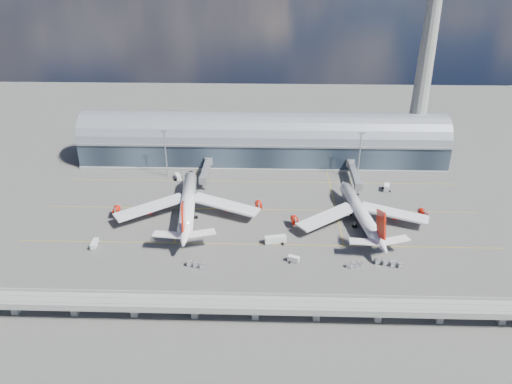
{
  "coord_description": "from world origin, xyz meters",
  "views": [
    {
      "loc": [
        4.14,
        -183.3,
        110.97
      ],
      "look_at": [
        -1.74,
        10.0,
        14.0
      ],
      "focal_mm": 35.0,
      "sensor_mm": 36.0,
      "label": 1
    }
  ],
  "objects_px": {
    "floodlight_mast_left": "(166,152)",
    "cargo_train_2": "(389,263)",
    "service_truck_0": "(95,244)",
    "cargo_train_1": "(355,265)",
    "service_truck_1": "(293,259)",
    "airliner_right": "(361,214)",
    "floodlight_mast_right": "(360,155)",
    "service_truck_5": "(178,177)",
    "service_truck_2": "(275,240)",
    "control_tower": "(425,68)",
    "airliner_left": "(188,205)",
    "service_truck_3": "(348,211)",
    "service_truck_4": "(387,188)",
    "cargo_train_0": "(196,265)"
  },
  "relations": [
    {
      "from": "service_truck_0",
      "to": "service_truck_4",
      "type": "distance_m",
      "value": 140.65
    },
    {
      "from": "service_truck_3",
      "to": "service_truck_0",
      "type": "bearing_deg",
      "value": -150.09
    },
    {
      "from": "airliner_left",
      "to": "cargo_train_2",
      "type": "bearing_deg",
      "value": -29.14
    },
    {
      "from": "service_truck_0",
      "to": "service_truck_3",
      "type": "relative_size",
      "value": 1.13
    },
    {
      "from": "floodlight_mast_left",
      "to": "airliner_left",
      "type": "bearing_deg",
      "value": -67.69
    },
    {
      "from": "service_truck_4",
      "to": "cargo_train_2",
      "type": "relative_size",
      "value": 0.52
    },
    {
      "from": "service_truck_0",
      "to": "service_truck_3",
      "type": "height_order",
      "value": "service_truck_0"
    },
    {
      "from": "floodlight_mast_left",
      "to": "service_truck_2",
      "type": "bearing_deg",
      "value": -48.31
    },
    {
      "from": "service_truck_0",
      "to": "cargo_train_2",
      "type": "bearing_deg",
      "value": -5.78
    },
    {
      "from": "service_truck_2",
      "to": "floodlight_mast_right",
      "type": "bearing_deg",
      "value": -45.55
    },
    {
      "from": "service_truck_3",
      "to": "control_tower",
      "type": "bearing_deg",
      "value": 69.54
    },
    {
      "from": "service_truck_2",
      "to": "airliner_right",
      "type": "bearing_deg",
      "value": -77.89
    },
    {
      "from": "floodlight_mast_left",
      "to": "cargo_train_2",
      "type": "relative_size",
      "value": 2.26
    },
    {
      "from": "control_tower",
      "to": "service_truck_0",
      "type": "relative_size",
      "value": 16.74
    },
    {
      "from": "airliner_right",
      "to": "service_truck_2",
      "type": "xyz_separation_m",
      "value": [
        -37.21,
        -16.25,
        -3.59
      ]
    },
    {
      "from": "airliner_left",
      "to": "service_truck_0",
      "type": "xyz_separation_m",
      "value": [
        -34.35,
        -25.87,
        -4.84
      ]
    },
    {
      "from": "floodlight_mast_left",
      "to": "cargo_train_2",
      "type": "height_order",
      "value": "floodlight_mast_left"
    },
    {
      "from": "floodlight_mast_left",
      "to": "airliner_right",
      "type": "xyz_separation_m",
      "value": [
        94.04,
        -47.56,
        -8.37
      ]
    },
    {
      "from": "airliner_right",
      "to": "cargo_train_2",
      "type": "bearing_deg",
      "value": -86.51
    },
    {
      "from": "cargo_train_2",
      "to": "service_truck_2",
      "type": "bearing_deg",
      "value": 57.07
    },
    {
      "from": "airliner_left",
      "to": "cargo_train_1",
      "type": "xyz_separation_m",
      "value": [
        69.4,
        -36.53,
        -5.36
      ]
    },
    {
      "from": "airliner_right",
      "to": "service_truck_2",
      "type": "height_order",
      "value": "airliner_right"
    },
    {
      "from": "service_truck_1",
      "to": "service_truck_5",
      "type": "bearing_deg",
      "value": 59.11
    },
    {
      "from": "service_truck_1",
      "to": "cargo_train_2",
      "type": "distance_m",
      "value": 36.57
    },
    {
      "from": "service_truck_2",
      "to": "service_truck_4",
      "type": "xyz_separation_m",
      "value": [
        55.67,
        50.5,
        -0.07
      ]
    },
    {
      "from": "cargo_train_0",
      "to": "airliner_right",
      "type": "bearing_deg",
      "value": -80.01
    },
    {
      "from": "control_tower",
      "to": "airliner_left",
      "type": "xyz_separation_m",
      "value": [
        -117.37,
        -70.96,
        -45.48
      ]
    },
    {
      "from": "airliner_left",
      "to": "airliner_right",
      "type": "height_order",
      "value": "airliner_left"
    },
    {
      "from": "floodlight_mast_right",
      "to": "service_truck_1",
      "type": "height_order",
      "value": "floodlight_mast_right"
    },
    {
      "from": "airliner_right",
      "to": "service_truck_0",
      "type": "height_order",
      "value": "airliner_right"
    },
    {
      "from": "floodlight_mast_right",
      "to": "service_truck_0",
      "type": "height_order",
      "value": "floodlight_mast_right"
    },
    {
      "from": "service_truck_0",
      "to": "cargo_train_1",
      "type": "xyz_separation_m",
      "value": [
        103.75,
        -10.65,
        -0.51
      ]
    },
    {
      "from": "floodlight_mast_left",
      "to": "service_truck_3",
      "type": "relative_size",
      "value": 4.7
    },
    {
      "from": "floodlight_mast_right",
      "to": "service_truck_2",
      "type": "relative_size",
      "value": 2.79
    },
    {
      "from": "cargo_train_0",
      "to": "floodlight_mast_right",
      "type": "bearing_deg",
      "value": -58.72
    },
    {
      "from": "service_truck_1",
      "to": "service_truck_3",
      "type": "bearing_deg",
      "value": -12.85
    },
    {
      "from": "airliner_right",
      "to": "service_truck_1",
      "type": "height_order",
      "value": "airliner_right"
    },
    {
      "from": "airliner_right",
      "to": "service_truck_0",
      "type": "distance_m",
      "value": 112.86
    },
    {
      "from": "service_truck_4",
      "to": "airliner_left",
      "type": "bearing_deg",
      "value": -148.56
    },
    {
      "from": "floodlight_mast_right",
      "to": "service_truck_1",
      "type": "xyz_separation_m",
      "value": [
        -36.22,
        -77.07,
        -12.38
      ]
    },
    {
      "from": "floodlight_mast_right",
      "to": "service_truck_2",
      "type": "distance_m",
      "value": 77.96
    },
    {
      "from": "service_truck_1",
      "to": "service_truck_5",
      "type": "height_order",
      "value": "service_truck_5"
    },
    {
      "from": "service_truck_2",
      "to": "control_tower",
      "type": "bearing_deg",
      "value": -51.89
    },
    {
      "from": "service_truck_1",
      "to": "airliner_right",
      "type": "bearing_deg",
      "value": -24.67
    },
    {
      "from": "cargo_train_2",
      "to": "service_truck_5",
      "type": "bearing_deg",
      "value": 37.03
    },
    {
      "from": "service_truck_1",
      "to": "floodlight_mast_right",
      "type": "bearing_deg",
      "value": -4.12
    },
    {
      "from": "floodlight_mast_left",
      "to": "floodlight_mast_right",
      "type": "height_order",
      "value": "same"
    },
    {
      "from": "service_truck_3",
      "to": "floodlight_mast_left",
      "type": "bearing_deg",
      "value": 170.92
    },
    {
      "from": "control_tower",
      "to": "service_truck_3",
      "type": "distance_m",
      "value": 94.41
    },
    {
      "from": "service_truck_5",
      "to": "service_truck_2",
      "type": "bearing_deg",
      "value": -75.19
    }
  ]
}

